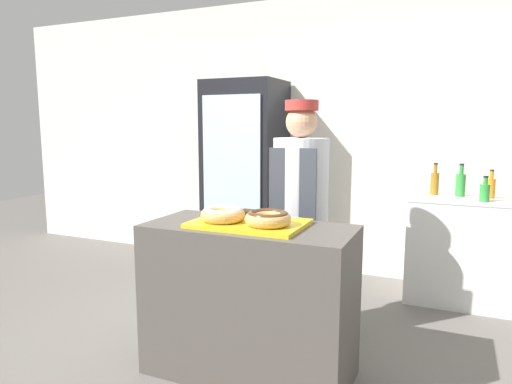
{
  "coord_description": "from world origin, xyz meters",
  "views": [
    {
      "loc": [
        1.06,
        -2.32,
        1.47
      ],
      "look_at": [
        0.0,
        0.1,
        1.08
      ],
      "focal_mm": 32.0,
      "sensor_mm": 36.0,
      "label": 1
    }
  ],
  "objects_px": {
    "bottle_green": "(461,184)",
    "bottle_orange": "(491,187)",
    "bottle_green_b": "(485,192)",
    "serving_tray": "(249,223)",
    "brownie_back_left": "(248,213)",
    "chest_freezer": "(464,249)",
    "brownie_back_right": "(271,215)",
    "bottle_amber": "(435,182)",
    "baker_person": "(300,214)",
    "beverage_fridge": "(245,178)",
    "donut_chocolate_glaze": "(268,218)",
    "donut_light_glaze": "(223,214)"
  },
  "relations": [
    {
      "from": "serving_tray",
      "to": "brownie_back_left",
      "type": "bearing_deg",
      "value": 116.25
    },
    {
      "from": "bottle_green",
      "to": "chest_freezer",
      "type": "bearing_deg",
      "value": -48.64
    },
    {
      "from": "bottle_green_b",
      "to": "serving_tray",
      "type": "bearing_deg",
      "value": -128.53
    },
    {
      "from": "donut_chocolate_glaze",
      "to": "bottle_amber",
      "type": "bearing_deg",
      "value": 67.93
    },
    {
      "from": "brownie_back_left",
      "to": "beverage_fridge",
      "type": "bearing_deg",
      "value": 115.62
    },
    {
      "from": "brownie_back_right",
      "to": "beverage_fridge",
      "type": "distance_m",
      "value": 1.85
    },
    {
      "from": "baker_person",
      "to": "bottle_green_b",
      "type": "bearing_deg",
      "value": 39.4
    },
    {
      "from": "donut_light_glaze",
      "to": "beverage_fridge",
      "type": "xyz_separation_m",
      "value": [
        -0.71,
        1.81,
        -0.02
      ]
    },
    {
      "from": "donut_light_glaze",
      "to": "brownie_back_left",
      "type": "xyz_separation_m",
      "value": [
        0.06,
        0.21,
        -0.03
      ]
    },
    {
      "from": "bottle_orange",
      "to": "serving_tray",
      "type": "bearing_deg",
      "value": -126.14
    },
    {
      "from": "donut_chocolate_glaze",
      "to": "bottle_amber",
      "type": "distance_m",
      "value": 2.04
    },
    {
      "from": "chest_freezer",
      "to": "baker_person",
      "type": "bearing_deg",
      "value": -133.35
    },
    {
      "from": "beverage_fridge",
      "to": "bottle_green_b",
      "type": "height_order",
      "value": "beverage_fridge"
    },
    {
      "from": "bottle_orange",
      "to": "bottle_amber",
      "type": "bearing_deg",
      "value": 178.79
    },
    {
      "from": "chest_freezer",
      "to": "bottle_orange",
      "type": "height_order",
      "value": "bottle_orange"
    },
    {
      "from": "baker_person",
      "to": "bottle_amber",
      "type": "relative_size",
      "value": 5.99
    },
    {
      "from": "donut_chocolate_glaze",
      "to": "bottle_green_b",
      "type": "bearing_deg",
      "value": 55.52
    },
    {
      "from": "baker_person",
      "to": "donut_chocolate_glaze",
      "type": "bearing_deg",
      "value": -86.41
    },
    {
      "from": "brownie_back_right",
      "to": "bottle_green",
      "type": "xyz_separation_m",
      "value": [
        1.03,
        1.68,
        0.04
      ]
    },
    {
      "from": "beverage_fridge",
      "to": "baker_person",
      "type": "bearing_deg",
      "value": -50.04
    },
    {
      "from": "serving_tray",
      "to": "donut_chocolate_glaze",
      "type": "distance_m",
      "value": 0.16
    },
    {
      "from": "bottle_green",
      "to": "bottle_amber",
      "type": "distance_m",
      "value": 0.2
    },
    {
      "from": "serving_tray",
      "to": "baker_person",
      "type": "height_order",
      "value": "baker_person"
    },
    {
      "from": "brownie_back_left",
      "to": "chest_freezer",
      "type": "bearing_deg",
      "value": 52.48
    },
    {
      "from": "brownie_back_right",
      "to": "chest_freezer",
      "type": "relative_size",
      "value": 0.11
    },
    {
      "from": "bottle_orange",
      "to": "beverage_fridge",
      "type": "bearing_deg",
      "value": -178.23
    },
    {
      "from": "donut_chocolate_glaze",
      "to": "bottle_green",
      "type": "distance_m",
      "value": 2.12
    },
    {
      "from": "brownie_back_right",
      "to": "chest_freezer",
      "type": "distance_m",
      "value": 2.01
    },
    {
      "from": "serving_tray",
      "to": "chest_freezer",
      "type": "relative_size",
      "value": 0.72
    },
    {
      "from": "donut_chocolate_glaze",
      "to": "beverage_fridge",
      "type": "bearing_deg",
      "value": 118.51
    },
    {
      "from": "brownie_back_right",
      "to": "beverage_fridge",
      "type": "height_order",
      "value": "beverage_fridge"
    },
    {
      "from": "serving_tray",
      "to": "brownie_back_right",
      "type": "relative_size",
      "value": 6.64
    },
    {
      "from": "donut_light_glaze",
      "to": "chest_freezer",
      "type": "distance_m",
      "value": 2.3
    },
    {
      "from": "brownie_back_right",
      "to": "bottle_amber",
      "type": "bearing_deg",
      "value": 63.75
    },
    {
      "from": "bottle_green",
      "to": "bottle_orange",
      "type": "bearing_deg",
      "value": -0.48
    },
    {
      "from": "brownie_back_left",
      "to": "chest_freezer",
      "type": "height_order",
      "value": "brownie_back_left"
    },
    {
      "from": "brownie_back_left",
      "to": "bottle_green",
      "type": "xyz_separation_m",
      "value": [
        1.18,
        1.68,
        0.04
      ]
    },
    {
      "from": "brownie_back_right",
      "to": "bottle_green",
      "type": "relative_size",
      "value": 0.35
    },
    {
      "from": "donut_chocolate_glaze",
      "to": "bottle_green_b",
      "type": "xyz_separation_m",
      "value": [
        1.14,
        1.66,
        -0.01
      ]
    },
    {
      "from": "brownie_back_right",
      "to": "serving_tray",
      "type": "bearing_deg",
      "value": -116.25
    },
    {
      "from": "brownie_back_right",
      "to": "chest_freezer",
      "type": "height_order",
      "value": "brownie_back_right"
    },
    {
      "from": "beverage_fridge",
      "to": "bottle_orange",
      "type": "relative_size",
      "value": 8.1
    },
    {
      "from": "bottle_orange",
      "to": "donut_light_glaze",
      "type": "bearing_deg",
      "value": -128.08
    },
    {
      "from": "donut_chocolate_glaze",
      "to": "baker_person",
      "type": "xyz_separation_m",
      "value": [
        -0.04,
        0.69,
        -0.11
      ]
    },
    {
      "from": "donut_light_glaze",
      "to": "bottle_green",
      "type": "bearing_deg",
      "value": 56.47
    },
    {
      "from": "donut_light_glaze",
      "to": "bottle_green_b",
      "type": "xyz_separation_m",
      "value": [
        1.42,
        1.66,
        -0.01
      ]
    },
    {
      "from": "donut_light_glaze",
      "to": "baker_person",
      "type": "relative_size",
      "value": 0.16
    },
    {
      "from": "baker_person",
      "to": "brownie_back_right",
      "type": "bearing_deg",
      "value": -92.43
    },
    {
      "from": "brownie_back_left",
      "to": "bottle_amber",
      "type": "height_order",
      "value": "bottle_amber"
    },
    {
      "from": "bottle_orange",
      "to": "bottle_green_b",
      "type": "xyz_separation_m",
      "value": [
        -0.05,
        -0.22,
        -0.01
      ]
    }
  ]
}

